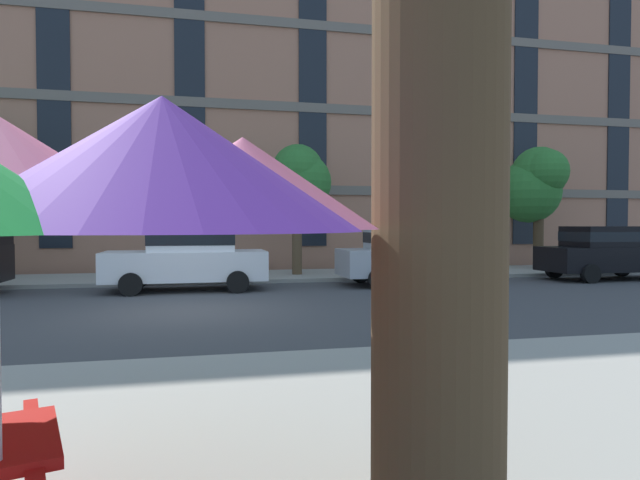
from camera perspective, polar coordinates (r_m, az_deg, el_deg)
ground_plane at (r=11.81m, az=-14.23°, el=-7.36°), size 120.00×120.00×0.00m
sidewalk_far at (r=18.55m, az=-13.64°, el=-3.90°), size 56.00×3.60×0.12m
apartment_building at (r=27.35m, az=-13.44°, el=14.62°), size 41.97×12.08×16.00m
sedan_white at (r=15.39m, az=-13.85°, el=-1.71°), size 4.40×1.98×1.78m
sedan_silver at (r=16.60m, az=9.51°, el=-1.44°), size 4.40×1.98×1.78m
sedan_black at (r=20.29m, az=28.10°, el=-1.05°), size 4.40×1.98×1.78m
street_tree_middle at (r=18.62m, az=-2.19°, el=6.74°), size 2.04×2.10×4.63m
street_tree_right at (r=22.91m, az=21.87°, el=5.63°), size 2.58×2.76×4.90m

